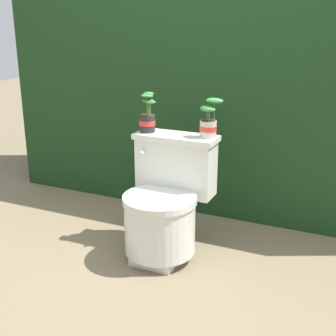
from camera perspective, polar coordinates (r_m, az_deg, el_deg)
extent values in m
plane|color=#75664C|center=(2.69, -2.30, -11.09)|extent=(12.00, 12.00, 0.00)
cube|color=#193819|center=(3.44, 6.25, 9.56)|extent=(2.91, 0.86, 1.60)
cube|color=silver|center=(2.69, -0.98, -10.44)|extent=(0.25, 0.30, 0.05)
cylinder|color=silver|center=(2.61, -1.00, -7.15)|extent=(0.39, 0.39, 0.29)
cylinder|color=silver|center=(2.54, -1.02, -3.83)|extent=(0.41, 0.41, 0.04)
cube|color=silver|center=(2.69, 0.96, 0.17)|extent=(0.45, 0.16, 0.32)
cube|color=silver|center=(2.64, 0.98, 3.76)|extent=(0.47, 0.19, 0.03)
cylinder|color=silver|center=(2.63, -3.12, 1.91)|extent=(0.02, 0.05, 0.02)
cylinder|color=#262628|center=(2.69, -2.56, 5.45)|extent=(0.09, 0.09, 0.10)
cylinder|color=red|center=(2.69, -2.56, 5.55)|extent=(0.09, 0.09, 0.03)
cylinder|color=#332319|center=(2.69, -2.57, 6.34)|extent=(0.08, 0.08, 0.01)
cylinder|color=#4C753D|center=(2.65, -2.55, 7.51)|extent=(0.01, 0.01, 0.11)
ellipsoid|color=#387F38|center=(2.64, -2.57, 8.79)|extent=(0.07, 0.05, 0.02)
cylinder|color=#4C753D|center=(2.64, -2.18, 7.13)|extent=(0.01, 0.01, 0.08)
ellipsoid|color=#387F38|center=(2.64, -2.20, 8.06)|extent=(0.07, 0.05, 0.02)
cylinder|color=#4C753D|center=(2.67, -2.44, 7.22)|extent=(0.01, 0.01, 0.08)
ellipsoid|color=#387F38|center=(2.66, -2.45, 8.20)|extent=(0.07, 0.05, 0.03)
cylinder|color=#4C753D|center=(2.67, -2.35, 7.68)|extent=(0.01, 0.01, 0.12)
ellipsoid|color=#387F38|center=(2.66, -2.37, 9.04)|extent=(0.06, 0.05, 0.02)
cylinder|color=beige|center=(2.58, 4.91, 4.75)|extent=(0.09, 0.09, 0.09)
cylinder|color=red|center=(2.58, 4.92, 4.85)|extent=(0.09, 0.09, 0.03)
cylinder|color=#332319|center=(2.57, 4.94, 5.64)|extent=(0.08, 0.08, 0.01)
cylinder|color=#4C753D|center=(2.57, 4.78, 6.40)|extent=(0.01, 0.01, 0.05)
ellipsoid|color=#387F38|center=(2.56, 4.81, 7.22)|extent=(0.08, 0.06, 0.04)
cylinder|color=#4C753D|center=(2.57, 5.66, 6.89)|extent=(0.01, 0.01, 0.10)
ellipsoid|color=#387F38|center=(2.56, 5.70, 8.17)|extent=(0.10, 0.07, 0.03)
cylinder|color=#4C753D|center=(2.55, 5.05, 6.33)|extent=(0.01, 0.01, 0.06)
ellipsoid|color=#387F38|center=(2.54, 5.07, 7.12)|extent=(0.07, 0.05, 0.02)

